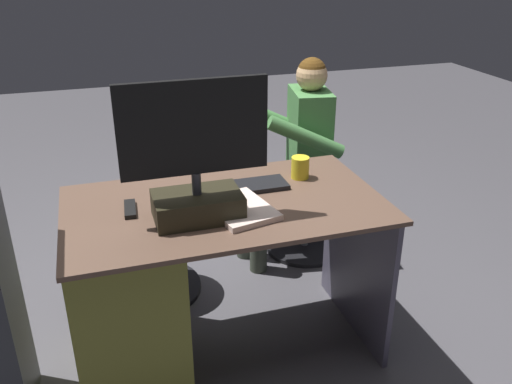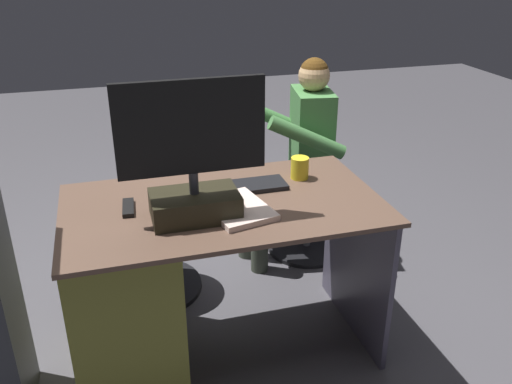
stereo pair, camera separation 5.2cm
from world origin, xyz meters
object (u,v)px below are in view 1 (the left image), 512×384
Objects in this scene: keyboard at (239,187)px; cup at (300,168)px; person at (296,147)px; teddy_bear at (140,191)px; computer_mouse at (169,195)px; visitor_chair at (306,208)px; monitor at (196,174)px; office_chair_teddy at (146,251)px; tv_remote at (130,209)px; desk at (147,290)px.

cup reaches higher than keyboard.
teddy_bear is at bearing 9.20° from person.
cup is at bearing -171.60° from keyboard.
keyboard is 0.31m from computer_mouse.
keyboard is 0.36× the size of person.
keyboard is 0.30m from cup.
visitor_chair is at bearing -170.74° from teddy_bear.
computer_mouse is 0.32× the size of teddy_bear.
computer_mouse reaches higher than visitor_chair.
monitor reaches higher than office_chair_teddy.
teddy_bear is at bearing -50.99° from keyboard.
monitor reaches higher than computer_mouse.
office_chair_teddy is 0.47× the size of person.
computer_mouse is 0.97× the size of cup.
tv_remote is at bearing 8.22° from keyboard.
cup is at bearing -154.60° from monitor.
desk is at bearing 84.81° from teddy_bear.
desk is at bearing 37.74° from person.
computer_mouse reaches higher than tv_remote.
teddy_bear is at bearing -80.39° from computer_mouse.
keyboard is 0.88× the size of visitor_chair.
teddy_bear is (0.08, -0.47, -0.18)m from computer_mouse.
desk is 0.58m from keyboard.
cup is 0.84m from visitor_chair.
office_chair_teddy is (0.16, -0.67, -0.69)m from monitor.
monitor is 0.35m from keyboard.
teddy_bear is at bearing -76.64° from monitor.
keyboard reaches higher than office_chair_teddy.
keyboard is 0.79m from office_chair_teddy.
tv_remote is (0.17, 0.07, -0.01)m from computer_mouse.
teddy_bear is (0.00, -0.01, 0.34)m from office_chair_teddy.
desk is 3.10× the size of keyboard.
cup is at bearing -175.95° from computer_mouse.
tv_remote is 0.58m from teddy_bear.
teddy_bear is (0.68, -0.43, -0.21)m from cup.
office_chair_teddy is (-0.09, -0.53, -0.51)m from tv_remote.
tv_remote is 0.13× the size of person.
visitor_chair is at bearing -116.18° from cup.
office_chair_teddy is 1.83× the size of teddy_bear.
monitor is at bearing 156.16° from desk.
desk is at bearing 35.92° from visitor_chair.
monitor is 0.33m from tv_remote.
computer_mouse is at bearing -68.44° from monitor.
keyboard is at bearing 8.40° from cup.
monitor is at bearing 155.18° from tv_remote.
person is at bearing -142.26° from desk.
tv_remote is (0.25, -0.14, -0.18)m from monitor.
tv_remote is (0.03, -0.04, 0.37)m from desk.
monitor is 0.47× the size of person.
cup reaches higher than teddy_bear.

